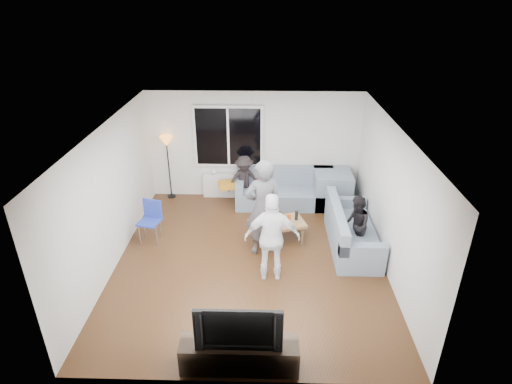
{
  "coord_description": "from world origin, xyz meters",
  "views": [
    {
      "loc": [
        0.29,
        -6.58,
        4.71
      ],
      "look_at": [
        0.1,
        0.6,
        1.15
      ],
      "focal_mm": 29.3,
      "sensor_mm": 36.0,
      "label": 1
    }
  ],
  "objects_px": {
    "side_chair": "(149,222)",
    "television": "(239,324)",
    "tv_console": "(240,355)",
    "spectator_right": "(356,225)",
    "sofa_back_section": "(285,188)",
    "player_right": "(272,238)",
    "player_left": "(263,208)",
    "spectator_back": "(244,180)",
    "sofa_right_section": "(353,228)",
    "coffee_table": "(277,231)",
    "floor_lamp": "(169,168)"
  },
  "relations": [
    {
      "from": "sofa_back_section",
      "to": "sofa_right_section",
      "type": "height_order",
      "value": "same"
    },
    {
      "from": "sofa_right_section",
      "to": "floor_lamp",
      "type": "height_order",
      "value": "floor_lamp"
    },
    {
      "from": "sofa_right_section",
      "to": "player_left",
      "type": "height_order",
      "value": "player_left"
    },
    {
      "from": "coffee_table",
      "to": "tv_console",
      "type": "distance_m",
      "value": 3.28
    },
    {
      "from": "coffee_table",
      "to": "player_right",
      "type": "relative_size",
      "value": 0.67
    },
    {
      "from": "sofa_right_section",
      "to": "tv_console",
      "type": "distance_m",
      "value": 3.67
    },
    {
      "from": "side_chair",
      "to": "player_right",
      "type": "height_order",
      "value": "player_right"
    },
    {
      "from": "sofa_back_section",
      "to": "television",
      "type": "bearing_deg",
      "value": -99.27
    },
    {
      "from": "side_chair",
      "to": "television",
      "type": "bearing_deg",
      "value": -42.11
    },
    {
      "from": "floor_lamp",
      "to": "spectator_back",
      "type": "height_order",
      "value": "floor_lamp"
    },
    {
      "from": "coffee_table",
      "to": "spectator_back",
      "type": "distance_m",
      "value": 1.78
    },
    {
      "from": "sofa_back_section",
      "to": "player_right",
      "type": "distance_m",
      "value": 2.82
    },
    {
      "from": "spectator_right",
      "to": "television",
      "type": "relative_size",
      "value": 1.04
    },
    {
      "from": "sofa_back_section",
      "to": "tv_console",
      "type": "distance_m",
      "value": 4.84
    },
    {
      "from": "coffee_table",
      "to": "spectator_right",
      "type": "distance_m",
      "value": 1.6
    },
    {
      "from": "player_right",
      "to": "tv_console",
      "type": "height_order",
      "value": "player_right"
    },
    {
      "from": "sofa_back_section",
      "to": "tv_console",
      "type": "relative_size",
      "value": 1.44
    },
    {
      "from": "coffee_table",
      "to": "player_right",
      "type": "xyz_separation_m",
      "value": [
        -0.12,
        -1.23,
        0.62
      ]
    },
    {
      "from": "sofa_right_section",
      "to": "spectator_right",
      "type": "bearing_deg",
      "value": -180.0
    },
    {
      "from": "television",
      "to": "player_right",
      "type": "bearing_deg",
      "value": 77.33
    },
    {
      "from": "sofa_back_section",
      "to": "television",
      "type": "distance_m",
      "value": 4.85
    },
    {
      "from": "sofa_right_section",
      "to": "spectator_back",
      "type": "bearing_deg",
      "value": 51.74
    },
    {
      "from": "sofa_right_section",
      "to": "side_chair",
      "type": "xyz_separation_m",
      "value": [
        -4.07,
        0.08,
        0.01
      ]
    },
    {
      "from": "sofa_back_section",
      "to": "player_right",
      "type": "bearing_deg",
      "value": -96.77
    },
    {
      "from": "coffee_table",
      "to": "spectator_right",
      "type": "relative_size",
      "value": 0.92
    },
    {
      "from": "sofa_right_section",
      "to": "tv_console",
      "type": "xyz_separation_m",
      "value": [
        -2.06,
        -3.03,
        -0.2
      ]
    },
    {
      "from": "player_left",
      "to": "tv_console",
      "type": "xyz_separation_m",
      "value": [
        -0.28,
        -2.79,
        -0.75
      ]
    },
    {
      "from": "sofa_right_section",
      "to": "player_right",
      "type": "xyz_separation_m",
      "value": [
        -1.61,
        -1.03,
        0.4
      ]
    },
    {
      "from": "side_chair",
      "to": "player_right",
      "type": "bearing_deg",
      "value": -9.31
    },
    {
      "from": "television",
      "to": "spectator_back",
      "type": "bearing_deg",
      "value": 92.16
    },
    {
      "from": "side_chair",
      "to": "television",
      "type": "distance_m",
      "value": 3.72
    },
    {
      "from": "sofa_right_section",
      "to": "spectator_right",
      "type": "distance_m",
      "value": 0.26
    },
    {
      "from": "sofa_back_section",
      "to": "tv_console",
      "type": "height_order",
      "value": "sofa_back_section"
    },
    {
      "from": "player_right",
      "to": "tv_console",
      "type": "relative_size",
      "value": 1.03
    },
    {
      "from": "coffee_table",
      "to": "television",
      "type": "relative_size",
      "value": 0.96
    },
    {
      "from": "spectator_right",
      "to": "tv_console",
      "type": "height_order",
      "value": "spectator_right"
    },
    {
      "from": "television",
      "to": "tv_console",
      "type": "bearing_deg",
      "value": 0.0
    },
    {
      "from": "side_chair",
      "to": "sofa_right_section",
      "type": "bearing_deg",
      "value": 13.92
    },
    {
      "from": "coffee_table",
      "to": "spectator_right",
      "type": "height_order",
      "value": "spectator_right"
    },
    {
      "from": "player_left",
      "to": "spectator_back",
      "type": "height_order",
      "value": "player_left"
    },
    {
      "from": "sofa_back_section",
      "to": "player_right",
      "type": "relative_size",
      "value": 1.39
    },
    {
      "from": "sofa_right_section",
      "to": "television",
      "type": "relative_size",
      "value": 1.75
    },
    {
      "from": "sofa_right_section",
      "to": "spectator_back",
      "type": "height_order",
      "value": "spectator_back"
    },
    {
      "from": "sofa_right_section",
      "to": "player_right",
      "type": "height_order",
      "value": "player_right"
    },
    {
      "from": "sofa_right_section",
      "to": "spectator_right",
      "type": "height_order",
      "value": "spectator_right"
    },
    {
      "from": "coffee_table",
      "to": "tv_console",
      "type": "xyz_separation_m",
      "value": [
        -0.57,
        -3.23,
        0.02
      ]
    },
    {
      "from": "sofa_right_section",
      "to": "coffee_table",
      "type": "bearing_deg",
      "value": 82.31
    },
    {
      "from": "tv_console",
      "to": "television",
      "type": "height_order",
      "value": "television"
    },
    {
      "from": "coffee_table",
      "to": "television",
      "type": "height_order",
      "value": "television"
    },
    {
      "from": "sofa_right_section",
      "to": "coffee_table",
      "type": "height_order",
      "value": "sofa_right_section"
    }
  ]
}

